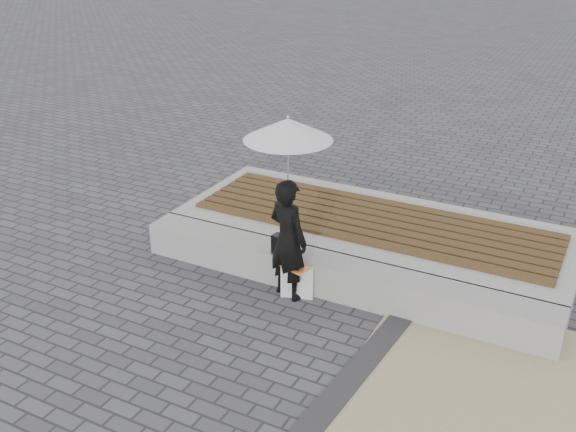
{
  "coord_description": "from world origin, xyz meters",
  "views": [
    {
      "loc": [
        2.66,
        -4.63,
        4.07
      ],
      "look_at": [
        -0.45,
        1.28,
        1.0
      ],
      "focal_mm": 41.97,
      "sensor_mm": 36.0,
      "label": 1
    }
  ],
  "objects_px": {
    "handbag": "(285,247)",
    "canvas_tote": "(298,281)",
    "woman": "(288,239)",
    "parasol": "(288,129)",
    "seating_ledge": "(335,276)"
  },
  "relations": [
    {
      "from": "seating_ledge",
      "to": "woman",
      "type": "xyz_separation_m",
      "value": [
        -0.45,
        -0.32,
        0.51
      ]
    },
    {
      "from": "handbag",
      "to": "woman",
      "type": "bearing_deg",
      "value": -42.94
    },
    {
      "from": "woman",
      "to": "handbag",
      "type": "bearing_deg",
      "value": -36.56
    },
    {
      "from": "woman",
      "to": "handbag",
      "type": "relative_size",
      "value": 4.22
    },
    {
      "from": "canvas_tote",
      "to": "handbag",
      "type": "bearing_deg",
      "value": 134.55
    },
    {
      "from": "canvas_tote",
      "to": "seating_ledge",
      "type": "bearing_deg",
      "value": 21.92
    },
    {
      "from": "woman",
      "to": "parasol",
      "type": "relative_size",
      "value": 1.18
    },
    {
      "from": "seating_ledge",
      "to": "parasol",
      "type": "bearing_deg",
      "value": -144.99
    },
    {
      "from": "woman",
      "to": "parasol",
      "type": "bearing_deg",
      "value": -0.0
    },
    {
      "from": "woman",
      "to": "handbag",
      "type": "xyz_separation_m",
      "value": [
        -0.12,
        0.16,
        -0.19
      ]
    },
    {
      "from": "woman",
      "to": "canvas_tote",
      "type": "distance_m",
      "value": 0.53
    },
    {
      "from": "handbag",
      "to": "canvas_tote",
      "type": "distance_m",
      "value": 0.41
    },
    {
      "from": "parasol",
      "to": "handbag",
      "type": "distance_m",
      "value": 1.48
    },
    {
      "from": "woman",
      "to": "canvas_tote",
      "type": "xyz_separation_m",
      "value": [
        0.11,
        0.04,
        -0.52
      ]
    },
    {
      "from": "woman",
      "to": "canvas_tote",
      "type": "height_order",
      "value": "woman"
    }
  ]
}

